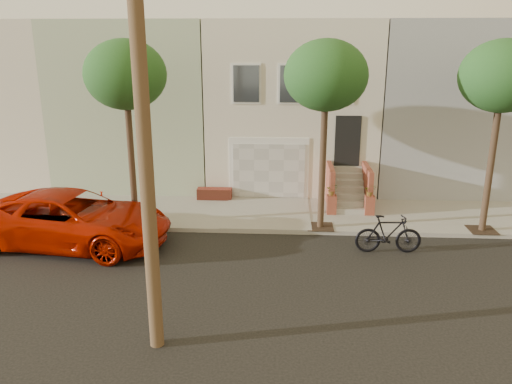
{
  "coord_description": "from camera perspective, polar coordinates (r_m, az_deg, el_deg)",
  "views": [
    {
      "loc": [
        -0.29,
        -12.73,
        6.4
      ],
      "look_at": [
        -1.19,
        3.0,
        1.65
      ],
      "focal_mm": 35.61,
      "sensor_mm": 36.0,
      "label": 1
    }
  ],
  "objects": [
    {
      "name": "pickup_truck",
      "position": [
        17.32,
        -19.94,
        -2.87
      ],
      "size": [
        6.61,
        3.7,
        1.75
      ],
      "primitive_type": "imported",
      "rotation": [
        0.0,
        0.0,
        1.44
      ],
      "color": "#B31500",
      "rests_on": "ground"
    },
    {
      "name": "ground",
      "position": [
        14.25,
        4.14,
        -9.95
      ],
      "size": [
        90.0,
        90.0,
        0.0
      ],
      "primitive_type": "plane",
      "color": "black",
      "rests_on": "ground"
    },
    {
      "name": "tree_mid",
      "position": [
        16.72,
        7.87,
        12.71
      ],
      "size": [
        2.7,
        2.57,
        6.3
      ],
      "color": "#2D2116",
      "rests_on": "sidewalk"
    },
    {
      "name": "tree_right",
      "position": [
        18.0,
        25.97,
        11.5
      ],
      "size": [
        2.7,
        2.57,
        6.3
      ],
      "color": "#2D2116",
      "rests_on": "sidewalk"
    },
    {
      "name": "house_row",
      "position": [
        24.08,
        3.99,
        10.18
      ],
      "size": [
        33.1,
        11.7,
        7.0
      ],
      "color": "beige",
      "rests_on": "sidewalk"
    },
    {
      "name": "motorcycle",
      "position": [
        16.29,
        14.66,
        -4.59
      ],
      "size": [
        2.06,
        0.64,
        1.23
      ],
      "primitive_type": "imported",
      "rotation": [
        0.0,
        0.0,
        1.6
      ],
      "color": "black",
      "rests_on": "ground"
    },
    {
      "name": "tree_left",
      "position": [
        17.46,
        -14.46,
        12.52
      ],
      "size": [
        2.7,
        2.57,
        6.3
      ],
      "color": "#2D2116",
      "rests_on": "sidewalk"
    },
    {
      "name": "sidewalk",
      "position": [
        19.15,
        3.95,
        -2.54
      ],
      "size": [
        40.0,
        3.7,
        0.15
      ],
      "primitive_type": "cube",
      "color": "gray",
      "rests_on": "ground"
    }
  ]
}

